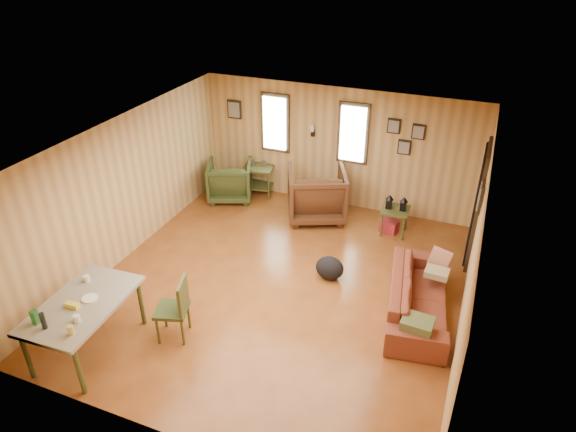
% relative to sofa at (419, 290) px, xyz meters
% --- Properties ---
extents(room, '(5.54, 6.04, 2.44)m').
position_rel_sofa_xyz_m(room, '(-1.97, 0.14, 0.80)').
color(room, brown).
rests_on(room, ground).
extents(sofa, '(0.90, 2.15, 0.82)m').
position_rel_sofa_xyz_m(sofa, '(0.00, 0.00, 0.00)').
color(sofa, brown).
rests_on(sofa, ground).
extents(recliner_brown, '(1.38, 1.35, 1.10)m').
position_rel_sofa_xyz_m(recliner_brown, '(-2.30, 2.15, 0.14)').
color(recliner_brown, '#442614').
rests_on(recliner_brown, ground).
extents(recliner_green, '(1.11, 1.08, 0.89)m').
position_rel_sofa_xyz_m(recliner_green, '(-4.22, 2.25, 0.04)').
color(recliner_green, '#33401D').
rests_on(recliner_green, ground).
extents(end_table, '(0.70, 0.66, 0.77)m').
position_rel_sofa_xyz_m(end_table, '(-3.75, 2.66, 0.02)').
color(end_table, '#434920').
rests_on(end_table, ground).
extents(side_table, '(0.51, 0.51, 0.78)m').
position_rel_sofa_xyz_m(side_table, '(-0.78, 2.11, 0.12)').
color(side_table, '#434920').
rests_on(side_table, ground).
extents(cooler, '(0.37, 0.30, 0.23)m').
position_rel_sofa_xyz_m(cooler, '(-0.87, 2.14, -0.29)').
color(cooler, maroon).
rests_on(cooler, ground).
extents(backpack, '(0.52, 0.44, 0.40)m').
position_rel_sofa_xyz_m(backpack, '(-1.45, 0.34, -0.21)').
color(backpack, black).
rests_on(backpack, ground).
extents(sofa_pillows, '(0.47, 1.74, 0.36)m').
position_rel_sofa_xyz_m(sofa_pillows, '(0.14, -0.12, 0.09)').
color(sofa_pillows, '#46502C').
rests_on(sofa_pillows, sofa).
extents(dining_table, '(1.00, 1.58, 1.00)m').
position_rel_sofa_xyz_m(dining_table, '(-3.93, -2.38, 0.30)').
color(dining_table, gray).
rests_on(dining_table, ground).
extents(dining_chair, '(0.53, 0.53, 0.94)m').
position_rel_sofa_xyz_m(dining_chair, '(-2.97, -1.71, 0.12)').
color(dining_chair, '#33401D').
rests_on(dining_chair, ground).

